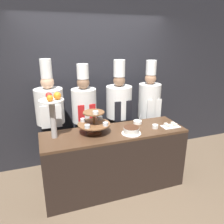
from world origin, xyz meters
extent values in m
plane|color=brown|center=(0.00, 0.00, 0.00)|extent=(14.00, 14.00, 0.00)
cube|color=#232328|center=(0.00, 1.31, 1.40)|extent=(10.00, 0.06, 2.80)
cube|color=black|center=(0.00, 0.31, 0.43)|extent=(2.00, 0.61, 0.87)
cube|color=#4C3321|center=(0.00, 0.31, 0.89)|extent=(2.00, 0.61, 0.03)
cylinder|color=brown|center=(-0.28, 0.34, 0.91)|extent=(0.20, 0.20, 0.02)
cylinder|color=brown|center=(-0.28, 0.34, 1.05)|extent=(0.04, 0.04, 0.30)
cylinder|color=brown|center=(-0.28, 0.34, 1.03)|extent=(0.44, 0.44, 0.02)
cylinder|color=brown|center=(-0.28, 0.34, 1.20)|extent=(0.28, 0.28, 0.02)
cylinder|color=silver|center=(-0.40, 0.22, 1.06)|extent=(0.07, 0.07, 0.04)
cylinder|color=beige|center=(-0.40, 0.22, 1.06)|extent=(0.06, 0.06, 0.03)
cylinder|color=silver|center=(-0.15, 0.22, 1.06)|extent=(0.07, 0.07, 0.04)
cylinder|color=green|center=(-0.15, 0.22, 1.06)|extent=(0.06, 0.06, 0.03)
cylinder|color=silver|center=(-0.16, 0.47, 1.06)|extent=(0.07, 0.07, 0.04)
cylinder|color=gold|center=(-0.16, 0.47, 1.06)|extent=(0.06, 0.06, 0.03)
cylinder|color=silver|center=(-0.40, 0.47, 1.06)|extent=(0.07, 0.07, 0.04)
cylinder|color=red|center=(-0.40, 0.47, 1.06)|extent=(0.06, 0.06, 0.03)
cylinder|color=white|center=(-0.28, 0.25, 1.23)|extent=(0.07, 0.07, 0.04)
cylinder|color=#B2ADA8|center=(-0.80, 0.38, 1.15)|extent=(0.07, 0.07, 0.49)
cylinder|color=white|center=(-0.80, 0.38, 1.40)|extent=(0.30, 0.30, 0.01)
sphere|color=orange|center=(-0.72, 0.37, 1.46)|extent=(0.10, 0.10, 0.10)
sphere|color=red|center=(-0.82, 0.45, 1.45)|extent=(0.08, 0.08, 0.08)
sphere|color=orange|center=(-0.82, 0.31, 1.45)|extent=(0.08, 0.08, 0.08)
cylinder|color=white|center=(0.19, 0.16, 0.91)|extent=(0.26, 0.26, 0.01)
cylinder|color=white|center=(0.19, 0.16, 0.95)|extent=(0.21, 0.21, 0.08)
cylinder|color=#472819|center=(0.19, 0.16, 0.99)|extent=(0.21, 0.21, 0.01)
cylinder|color=white|center=(0.59, 0.22, 0.93)|extent=(0.09, 0.09, 0.05)
cube|color=white|center=(0.83, 0.19, 0.91)|extent=(0.26, 0.16, 0.01)
cube|color=silver|center=(0.77, 0.16, 0.93)|extent=(0.04, 0.04, 0.04)
cube|color=silver|center=(0.89, 0.16, 0.93)|extent=(0.04, 0.04, 0.04)
cube|color=silver|center=(0.77, 0.23, 0.93)|extent=(0.04, 0.04, 0.04)
cube|color=silver|center=(0.89, 0.23, 0.93)|extent=(0.04, 0.04, 0.04)
cylinder|color=white|center=(0.43, 0.47, 0.93)|extent=(0.13, 0.13, 0.05)
cylinder|color=#BCBCC1|center=(0.47, 0.47, 0.99)|extent=(0.05, 0.01, 0.11)
cube|color=black|center=(-0.80, 0.92, 0.46)|extent=(0.31, 0.17, 0.91)
cylinder|color=white|center=(-0.80, 0.92, 1.17)|extent=(0.41, 0.41, 0.52)
cube|color=white|center=(-0.80, 0.72, 1.07)|extent=(0.29, 0.01, 0.33)
sphere|color=tan|center=(-0.80, 0.92, 1.53)|extent=(0.19, 0.19, 0.19)
cylinder|color=white|center=(-0.80, 0.92, 1.72)|extent=(0.16, 0.16, 0.27)
cube|color=#28282D|center=(-0.28, 0.92, 0.43)|extent=(0.29, 0.16, 0.87)
cylinder|color=silver|center=(-0.28, 0.92, 1.13)|extent=(0.38, 0.38, 0.52)
cube|color=red|center=(-0.28, 0.74, 1.03)|extent=(0.27, 0.01, 0.33)
sphere|color=#846047|center=(-0.28, 0.92, 1.49)|extent=(0.19, 0.19, 0.19)
cylinder|color=white|center=(-0.28, 0.92, 1.66)|extent=(0.17, 0.17, 0.22)
cube|color=#38332D|center=(0.30, 0.92, 0.44)|extent=(0.31, 0.17, 0.88)
cylinder|color=white|center=(0.30, 0.92, 1.13)|extent=(0.42, 0.42, 0.51)
cube|color=black|center=(0.30, 0.72, 1.03)|extent=(0.29, 0.01, 0.33)
sphere|color=#846047|center=(0.30, 0.92, 1.49)|extent=(0.19, 0.19, 0.19)
cylinder|color=white|center=(0.30, 0.92, 1.68)|extent=(0.18, 0.18, 0.26)
cube|color=#28282D|center=(0.87, 0.92, 0.40)|extent=(0.28, 0.16, 0.80)
cylinder|color=silver|center=(0.87, 0.92, 1.10)|extent=(0.38, 0.38, 0.59)
cube|color=white|center=(0.87, 0.74, 0.98)|extent=(0.26, 0.01, 0.38)
sphere|color=#A37556|center=(0.87, 0.92, 1.49)|extent=(0.19, 0.19, 0.19)
cylinder|color=white|center=(0.87, 0.92, 1.67)|extent=(0.17, 0.17, 0.24)
camera|label=1|loc=(-0.95, -2.30, 2.12)|focal=35.00mm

